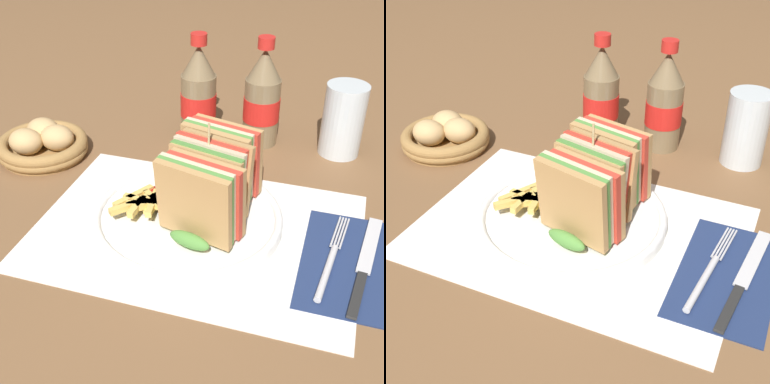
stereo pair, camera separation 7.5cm
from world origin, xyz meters
TOP-DOWN VIEW (x-y plane):
  - ground_plane at (0.00, 0.00)m, footprint 4.00×4.00m
  - placemat at (-0.01, -0.01)m, footprint 0.45×0.32m
  - plate_main at (-0.03, 0.01)m, footprint 0.27×0.27m
  - club_sandwich at (0.00, 0.02)m, footprint 0.12×0.20m
  - fries_pile at (-0.08, -0.00)m, footprint 0.10×0.10m
  - ketchup_blob at (-0.08, 0.02)m, footprint 0.04×0.04m
  - napkin at (0.20, -0.01)m, footprint 0.12×0.20m
  - fork at (0.18, -0.03)m, footprint 0.03×0.18m
  - knife at (0.22, -0.02)m, footprint 0.04×0.20m
  - coke_bottle_near at (-0.09, 0.26)m, footprint 0.06×0.06m
  - coke_bottle_far at (0.02, 0.28)m, footprint 0.06×0.06m
  - glass_near at (0.16, 0.28)m, footprint 0.07×0.07m
  - bread_basket at (-0.32, 0.12)m, footprint 0.15×0.15m

SIDE VIEW (x-z plane):
  - ground_plane at x=0.00m, z-range 0.00..0.00m
  - placemat at x=-0.01m, z-range 0.00..0.00m
  - napkin at x=0.20m, z-range 0.00..0.00m
  - knife at x=0.22m, z-range 0.00..0.01m
  - fork at x=0.18m, z-range 0.00..0.01m
  - plate_main at x=-0.03m, z-range 0.00..0.02m
  - bread_basket at x=-0.32m, z-range -0.01..0.05m
  - ketchup_blob at x=-0.08m, z-range 0.02..0.04m
  - fries_pile at x=-0.08m, z-range 0.02..0.04m
  - glass_near at x=0.16m, z-range -0.01..0.12m
  - club_sandwich at x=0.00m, z-range 0.00..0.14m
  - coke_bottle_near at x=-0.09m, z-range -0.01..0.18m
  - coke_bottle_far at x=0.02m, z-range -0.01..0.18m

